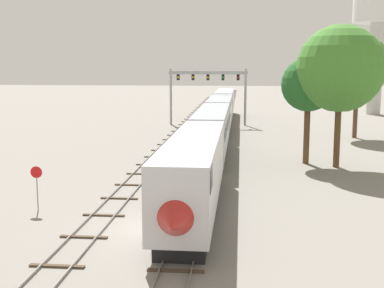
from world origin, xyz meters
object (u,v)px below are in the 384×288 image
Objects in this scene: water_tower at (378,16)px; stop_sign at (37,182)px; signal_gantry at (208,84)px; trackside_tree_mid at (308,85)px; passenger_train at (217,121)px; trackside_tree_left at (358,66)px; trackside_tree_right at (340,69)px.

water_tower reaches higher than stop_sign.
signal_gantry is 0.52× the size of water_tower.
water_tower is 2.35× the size of trackside_tree_mid.
passenger_train is 27.19× the size of stop_sign.
stop_sign is at bearing -119.07° from water_tower.
stop_sign is 0.22× the size of trackside_tree_left.
stop_sign is 26.45m from trackside_tree_mid.
stop_sign is at bearing -99.25° from signal_gantry.
trackside_tree_right is at bearing 36.71° from stop_sign.
signal_gantry reaches higher than passenger_train.
trackside_tree_mid is at bearing 149.08° from trackside_tree_right.
trackside_tree_left is 1.32× the size of trackside_tree_mid.
signal_gantry is 32.08m from trackside_tree_mid.
stop_sign is (-10.00, -29.89, -0.73)m from passenger_train.
trackside_tree_mid is (-8.35, -17.95, -1.78)m from trackside_tree_left.
trackside_tree_left is (19.60, -12.08, 2.81)m from signal_gantry.
water_tower is 35.08m from trackside_tree_left.
water_tower reaches higher than passenger_train.
trackside_tree_right is at bearing -50.21° from passenger_train.
trackside_tree_left is (27.35, 35.52, 7.26)m from stop_sign.
signal_gantry is at bearing 113.59° from trackside_tree_right.
signal_gantry is (-2.25, 17.70, 3.72)m from passenger_train.
trackside_tree_left is (17.35, 5.63, 6.53)m from passenger_train.
trackside_tree_right reaches higher than stop_sign.
signal_gantry is 23.19m from trackside_tree_left.
trackside_tree_right is (2.53, -1.51, 1.51)m from trackside_tree_mid.
trackside_tree_left reaches higher than trackside_tree_right.
trackside_tree_mid is at bearing 42.75° from stop_sign.
water_tower is at bearing 69.58° from trackside_tree_mid.
trackside_tree_right is at bearing -30.92° from trackside_tree_mid.
trackside_tree_left is at bearing -31.64° from signal_gantry.
passenger_train is at bearing -126.14° from water_tower.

